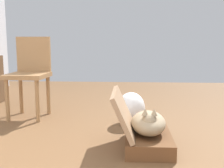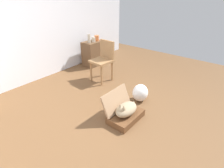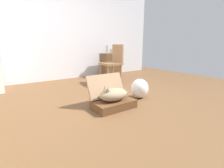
{
  "view_description": "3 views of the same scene",
  "coord_description": "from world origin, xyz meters",
  "px_view_note": "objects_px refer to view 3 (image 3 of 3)",
  "views": [
    {
      "loc": [
        -2.1,
        -0.14,
        0.86
      ],
      "look_at": [
        0.32,
        0.0,
        0.49
      ],
      "focal_mm": 44.87,
      "sensor_mm": 36.0,
      "label": 1
    },
    {
      "loc": [
        -1.91,
        -1.67,
        1.95
      ],
      "look_at": [
        0.23,
        0.08,
        0.5
      ],
      "focal_mm": 29.43,
      "sensor_mm": 36.0,
      "label": 2
    },
    {
      "loc": [
        -1.22,
        -2.17,
        0.91
      ],
      "look_at": [
        0.33,
        0.03,
        0.27
      ],
      "focal_mm": 26.53,
      "sensor_mm": 36.0,
      "label": 3
    }
  ],
  "objects_px": {
    "cat": "(113,94)",
    "vase_tall": "(107,50)",
    "side_table": "(111,65)",
    "plastic_bag_white": "(140,88)",
    "vase_round": "(112,51)",
    "vase_short": "(115,51)",
    "chair": "(113,62)",
    "suitcase_base": "(114,104)"
  },
  "relations": [
    {
      "from": "plastic_bag_white",
      "to": "chair",
      "type": "distance_m",
      "value": 1.24
    },
    {
      "from": "side_table",
      "to": "vase_tall",
      "type": "bearing_deg",
      "value": -172.22
    },
    {
      "from": "vase_tall",
      "to": "chair",
      "type": "height_order",
      "value": "chair"
    },
    {
      "from": "vase_tall",
      "to": "cat",
      "type": "bearing_deg",
      "value": -121.52
    },
    {
      "from": "plastic_bag_white",
      "to": "suitcase_base",
      "type": "bearing_deg",
      "value": -168.43
    },
    {
      "from": "plastic_bag_white",
      "to": "vase_round",
      "type": "relative_size",
      "value": 2.62
    },
    {
      "from": "vase_tall",
      "to": "plastic_bag_white",
      "type": "bearing_deg",
      "value": -107.91
    },
    {
      "from": "vase_tall",
      "to": "vase_round",
      "type": "height_order",
      "value": "vase_tall"
    },
    {
      "from": "vase_round",
      "to": "chair",
      "type": "bearing_deg",
      "value": -122.92
    },
    {
      "from": "cat",
      "to": "vase_round",
      "type": "relative_size",
      "value": 4.04
    },
    {
      "from": "plastic_bag_white",
      "to": "vase_round",
      "type": "bearing_deg",
      "value": 68.39
    },
    {
      "from": "suitcase_base",
      "to": "vase_short",
      "type": "bearing_deg",
      "value": 53.48
    },
    {
      "from": "suitcase_base",
      "to": "vase_round",
      "type": "xyz_separation_m",
      "value": [
        1.44,
        2.11,
        0.67
      ]
    },
    {
      "from": "side_table",
      "to": "vase_round",
      "type": "bearing_deg",
      "value": -90.0
    },
    {
      "from": "vase_round",
      "to": "plastic_bag_white",
      "type": "bearing_deg",
      "value": -111.61
    },
    {
      "from": "plastic_bag_white",
      "to": "cat",
      "type": "bearing_deg",
      "value": -168.62
    },
    {
      "from": "cat",
      "to": "vase_tall",
      "type": "bearing_deg",
      "value": 58.48
    },
    {
      "from": "cat",
      "to": "vase_tall",
      "type": "height_order",
      "value": "vase_tall"
    },
    {
      "from": "suitcase_base",
      "to": "vase_round",
      "type": "bearing_deg",
      "value": 55.75
    },
    {
      "from": "cat",
      "to": "plastic_bag_white",
      "type": "bearing_deg",
      "value": 11.38
    },
    {
      "from": "cat",
      "to": "suitcase_base",
      "type": "bearing_deg",
      "value": -2.14
    },
    {
      "from": "suitcase_base",
      "to": "vase_tall",
      "type": "bearing_deg",
      "value": 58.67
    },
    {
      "from": "vase_tall",
      "to": "vase_round",
      "type": "xyz_separation_m",
      "value": [
        0.13,
        -0.03,
        -0.05
      ]
    },
    {
      "from": "vase_tall",
      "to": "chair",
      "type": "distance_m",
      "value": 0.97
    },
    {
      "from": "suitcase_base",
      "to": "side_table",
      "type": "height_order",
      "value": "side_table"
    },
    {
      "from": "suitcase_base",
      "to": "cat",
      "type": "bearing_deg",
      "value": 177.86
    },
    {
      "from": "plastic_bag_white",
      "to": "vase_tall",
      "type": "distance_m",
      "value": 2.19
    },
    {
      "from": "vase_short",
      "to": "vase_round",
      "type": "relative_size",
      "value": 1.13
    },
    {
      "from": "suitcase_base",
      "to": "plastic_bag_white",
      "type": "height_order",
      "value": "plastic_bag_white"
    },
    {
      "from": "plastic_bag_white",
      "to": "side_table",
      "type": "height_order",
      "value": "side_table"
    },
    {
      "from": "suitcase_base",
      "to": "chair",
      "type": "distance_m",
      "value": 1.64
    },
    {
      "from": "vase_tall",
      "to": "chair",
      "type": "xyz_separation_m",
      "value": [
        -0.39,
        -0.84,
        -0.26
      ]
    },
    {
      "from": "side_table",
      "to": "vase_short",
      "type": "distance_m",
      "value": 0.43
    },
    {
      "from": "cat",
      "to": "vase_short",
      "type": "bearing_deg",
      "value": 53.31
    },
    {
      "from": "suitcase_base",
      "to": "vase_round",
      "type": "height_order",
      "value": "vase_round"
    },
    {
      "from": "vase_tall",
      "to": "side_table",
      "type": "bearing_deg",
      "value": 7.78
    },
    {
      "from": "cat",
      "to": "vase_short",
      "type": "xyz_separation_m",
      "value": [
        1.58,
        2.12,
        0.53
      ]
    },
    {
      "from": "vase_short",
      "to": "plastic_bag_white",
      "type": "bearing_deg",
      "value": -114.77
    },
    {
      "from": "cat",
      "to": "side_table",
      "type": "distance_m",
      "value": 2.6
    },
    {
      "from": "plastic_bag_white",
      "to": "chair",
      "type": "bearing_deg",
      "value": 77.63
    },
    {
      "from": "cat",
      "to": "side_table",
      "type": "relative_size",
      "value": 0.78
    },
    {
      "from": "plastic_bag_white",
      "to": "vase_short",
      "type": "relative_size",
      "value": 2.32
    }
  ]
}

